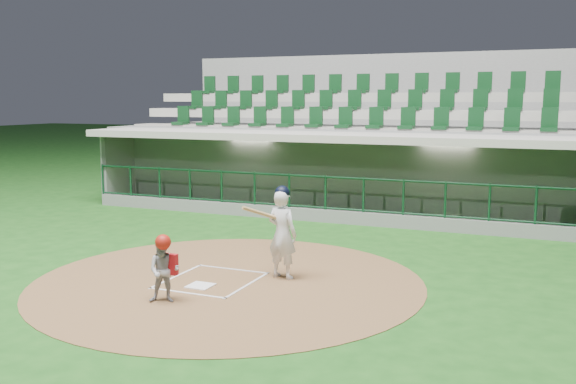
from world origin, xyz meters
name	(u,v)px	position (x,y,z in m)	size (l,w,h in m)	color
ground	(219,277)	(0.00, 0.00, 0.00)	(120.00, 120.00, 0.00)	#174915
dirt_circle	(228,281)	(0.30, -0.20, 0.01)	(7.20, 7.20, 0.01)	brown
home_plate	(200,286)	(0.00, -0.70, 0.02)	(0.43, 0.43, 0.02)	white
batter_box_chalk	(211,280)	(0.00, -0.30, 0.02)	(1.55, 1.80, 0.01)	white
dugout_structure	(349,179)	(0.07, 7.81, 0.97)	(16.40, 3.70, 3.00)	slate
seating_deck	(374,156)	(0.00, 10.91, 1.42)	(17.00, 6.72, 5.15)	slate
batter	(282,232)	(1.13, 0.39, 0.89)	(0.88, 0.90, 1.75)	white
catcher	(164,268)	(-0.08, -1.70, 0.58)	(0.63, 0.57, 1.14)	#99999E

